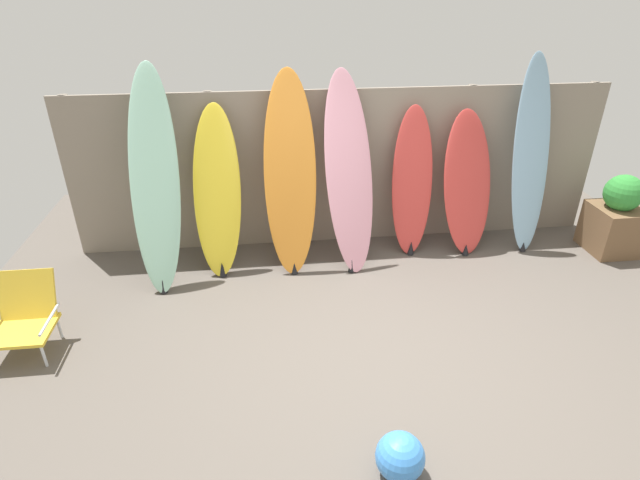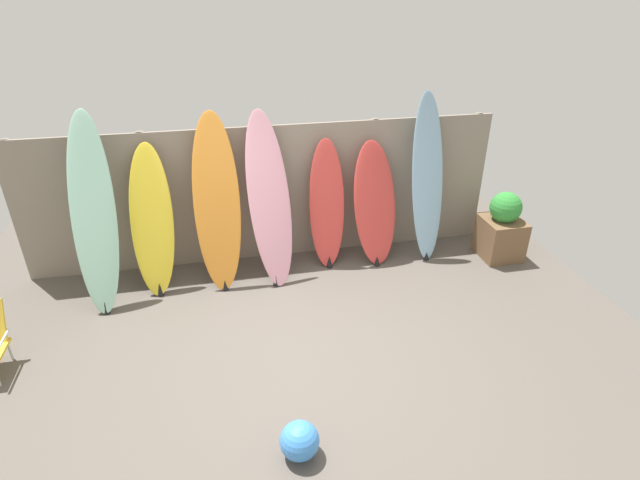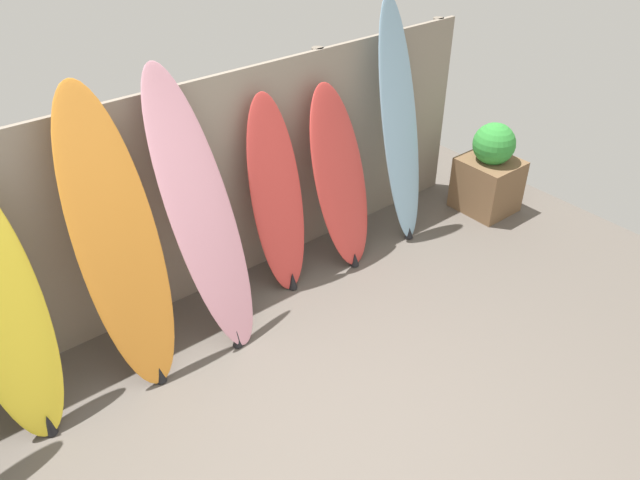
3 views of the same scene
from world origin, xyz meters
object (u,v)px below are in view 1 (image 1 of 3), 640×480
(surfboard_red_4, at_px, (412,183))
(beach_ball, at_px, (400,457))
(surfboard_yellow_1, at_px, (217,192))
(planter_box, at_px, (616,218))
(beach_chair, at_px, (25,315))
(surfboard_red_5, at_px, (467,184))
(surfboard_seafoam_0, at_px, (155,181))
(surfboard_pink_3, at_px, (349,174))
(surfboard_skyblue_6, at_px, (531,157))
(surfboard_orange_2, at_px, (290,175))

(surfboard_red_4, bearing_deg, beach_ball, -106.46)
(surfboard_yellow_1, height_order, planter_box, surfboard_yellow_1)
(surfboard_red_4, bearing_deg, beach_chair, -160.16)
(surfboard_red_4, relative_size, surfboard_red_5, 1.03)
(planter_box, bearing_deg, beach_chair, -170.62)
(surfboard_seafoam_0, bearing_deg, surfboard_pink_3, 3.26)
(surfboard_seafoam_0, height_order, surfboard_skyblue_6, surfboard_skyblue_6)
(beach_ball, bearing_deg, surfboard_orange_2, 99.81)
(surfboard_orange_2, relative_size, beach_ball, 6.47)
(surfboard_pink_3, distance_m, beach_ball, 2.95)
(surfboard_skyblue_6, bearing_deg, surfboard_red_5, -178.59)
(surfboard_yellow_1, height_order, surfboard_red_5, surfboard_yellow_1)
(surfboard_orange_2, distance_m, surfboard_pink_3, 0.62)
(beach_ball, bearing_deg, surfboard_skyblue_6, 53.16)
(surfboard_orange_2, xyz_separation_m, surfboard_red_4, (1.37, 0.15, -0.21))
(surfboard_red_5, relative_size, planter_box, 1.72)
(beach_chair, xyz_separation_m, beach_ball, (2.84, -1.63, -0.16))
(surfboard_orange_2, distance_m, beach_ball, 3.00)
(surfboard_seafoam_0, distance_m, beach_chair, 1.66)
(surfboard_red_5, distance_m, surfboard_skyblue_6, 0.76)
(surfboard_red_4, height_order, surfboard_skyblue_6, surfboard_skyblue_6)
(surfboard_red_5, bearing_deg, beach_chair, -163.39)
(surfboard_seafoam_0, xyz_separation_m, beach_ball, (1.84, -2.71, -0.91))
(planter_box, bearing_deg, surfboard_red_5, 170.11)
(surfboard_red_4, bearing_deg, surfboard_yellow_1, -177.11)
(surfboard_red_5, height_order, planter_box, surfboard_red_5)
(surfboard_seafoam_0, height_order, beach_chair, surfboard_seafoam_0)
(surfboard_skyblue_6, height_order, beach_ball, surfboard_skyblue_6)
(surfboard_red_5, bearing_deg, beach_ball, -117.21)
(surfboard_orange_2, bearing_deg, surfboard_skyblue_6, 2.48)
(planter_box, relative_size, beach_ball, 2.90)
(surfboard_yellow_1, relative_size, surfboard_red_4, 1.05)
(surfboard_seafoam_0, relative_size, surfboard_yellow_1, 1.25)
(surfboard_yellow_1, distance_m, surfboard_skyblue_6, 3.47)
(surfboard_pink_3, distance_m, surfboard_red_5, 1.39)
(surfboard_orange_2, height_order, surfboard_skyblue_6, surfboard_skyblue_6)
(surfboard_red_5, distance_m, planter_box, 1.77)
(surfboard_red_4, distance_m, surfboard_red_5, 0.63)
(planter_box, height_order, beach_ball, planter_box)
(surfboard_pink_3, bearing_deg, surfboard_skyblue_6, 3.24)
(surfboard_yellow_1, xyz_separation_m, planter_box, (4.47, -0.24, -0.44))
(beach_chair, bearing_deg, surfboard_red_4, 11.78)
(planter_box, bearing_deg, surfboard_red_4, 171.62)
(surfboard_pink_3, xyz_separation_m, surfboard_red_4, (0.75, 0.15, -0.20))
(surfboard_red_5, height_order, beach_chair, surfboard_red_5)
(surfboard_yellow_1, distance_m, surfboard_red_4, 2.14)
(surfboard_seafoam_0, relative_size, beach_chair, 3.35)
(surfboard_red_4, distance_m, surfboard_skyblue_6, 1.35)
(surfboard_skyblue_6, xyz_separation_m, planter_box, (1.00, -0.31, -0.66))
(beach_chair, bearing_deg, surfboard_skyblue_6, 6.52)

